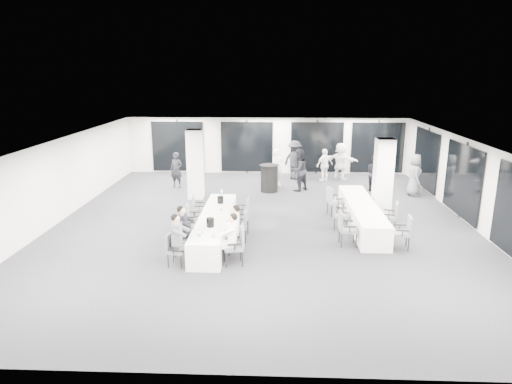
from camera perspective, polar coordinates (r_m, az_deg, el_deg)
room at (r=16.25m, az=4.04°, el=1.87°), size 14.04×16.04×2.84m
column_left at (r=18.56m, az=-7.61°, el=3.45°), size 0.60×0.60×2.80m
column_right at (r=16.58m, az=15.58°, el=1.65°), size 0.60×0.60×2.80m
banquet_table_main at (r=14.20m, az=-5.16°, el=-4.36°), size 0.90×5.00×0.75m
banquet_table_side at (r=15.77m, az=13.07°, el=-2.72°), size 0.90×5.00×0.75m
cocktail_table at (r=19.59m, az=1.66°, el=1.76°), size 0.84×0.84×1.16m
chair_main_left_near at (r=12.40m, az=-10.22°, el=-6.84°), size 0.51×0.54×0.88m
chair_main_left_second at (r=13.02m, az=-9.62°, el=-5.31°), size 0.63×0.66×1.04m
chair_main_left_mid at (r=14.03m, az=-8.72°, el=-3.84°), size 0.60×0.64×1.02m
chair_main_left_fourth at (r=14.81m, az=-8.08°, el=-3.05°), size 0.49×0.54×0.91m
chair_main_left_far at (r=15.89m, az=-7.35°, el=-1.79°), size 0.49×0.54×0.90m
chair_main_right_near at (r=12.25m, az=-2.43°, el=-6.46°), size 0.61×0.64×1.03m
chair_main_right_second at (r=12.98m, az=-2.20°, el=-5.62°), size 0.47×0.51×0.87m
chair_main_right_mid at (r=13.90m, az=-1.86°, el=-4.01°), size 0.53×0.57×0.94m
chair_main_right_fourth at (r=14.66m, az=-1.60°, el=-2.81°), size 0.59×0.63×1.03m
chair_main_right_far at (r=15.47m, az=-1.43°, el=-2.15°), size 0.45×0.51×0.89m
chair_side_left_near at (r=13.79m, az=11.09°, el=-4.24°), size 0.53×0.59×1.03m
chair_side_left_mid at (r=15.19m, az=10.29°, el=-2.50°), size 0.57×0.61×0.99m
chair_side_left_far at (r=16.57m, az=9.62°, el=-0.90°), size 0.63×0.66×1.04m
chair_side_right_near at (r=13.98m, az=18.03°, el=-4.58°), size 0.55×0.59×0.98m
chair_side_right_mid at (r=15.31m, az=16.60°, el=-2.77°), size 0.60×0.63×0.98m
chair_side_right_far at (r=16.89m, az=15.26°, el=-0.94°), size 0.57×0.62×1.02m
seated_guest_a at (r=12.24m, az=-9.57°, el=-5.53°), size 0.50×0.38×1.44m
seated_guest_b at (r=12.93m, az=-8.90°, el=-4.38°), size 0.50×0.38×1.44m
seated_guest_c at (r=12.17m, az=-3.25°, el=-5.48°), size 0.50×0.38×1.44m
seated_guest_d at (r=12.88m, az=-2.92°, el=-4.29°), size 0.50×0.38×1.44m
standing_guest_a at (r=20.35m, az=2.64°, el=3.32°), size 0.90×0.87×1.93m
standing_guest_b at (r=19.69m, az=5.35°, el=3.09°), size 1.15×1.13×2.07m
standing_guest_c at (r=21.80m, az=4.86°, el=4.31°), size 1.49×1.41×2.11m
standing_guest_d at (r=21.64m, az=8.59°, el=3.62°), size 1.17×1.04×1.74m
standing_guest_e at (r=19.98m, az=19.22°, el=2.35°), size 0.61×0.97×1.98m
standing_guest_f at (r=22.10m, az=10.53°, el=4.11°), size 1.92×1.59×2.00m
standing_guest_g at (r=20.50m, az=-9.94°, el=3.01°), size 0.77×0.69×1.79m
standing_guest_h at (r=20.18m, az=14.61°, el=2.57°), size 0.77×0.99×1.80m
ice_bucket_near at (r=13.05m, az=-5.74°, el=-3.80°), size 0.22×0.22×0.26m
ice_bucket_far at (r=15.30m, az=-4.48°, el=-0.98°), size 0.21×0.21×0.24m
water_bottle_a at (r=12.19m, az=-7.07°, el=-5.25°), size 0.08×0.08×0.24m
water_bottle_b at (r=14.36m, az=-4.34°, el=-2.10°), size 0.07×0.07×0.21m
water_bottle_c at (r=16.18m, az=-4.31°, el=-0.09°), size 0.08×0.08×0.24m
plate_a at (r=12.64m, az=-6.87°, el=-5.02°), size 0.19×0.19×0.03m
plate_b at (r=12.30m, az=-5.36°, el=-5.54°), size 0.21×0.21×0.03m
plate_c at (r=13.70m, az=-5.50°, el=-3.39°), size 0.22×0.22×0.03m
wine_glass at (r=12.10m, az=-5.23°, el=-5.12°), size 0.08×0.08×0.22m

